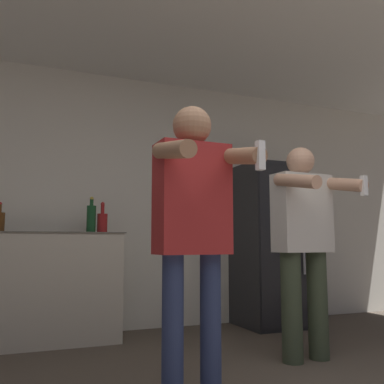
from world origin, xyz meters
The scene contains 8 objects.
wall_back centered at (0.00, 3.04, 1.27)m, with size 7.00×0.06×2.55m.
ceiling_slab centered at (0.00, 1.50, 2.57)m, with size 7.00×3.53×0.05m.
refrigerator centered at (1.29, 2.68, 0.83)m, with size 0.60×0.69×1.67m.
counter centered at (-1.05, 2.73, 0.47)m, with size 1.54×0.58×0.94m.
bottle_green_wine centered at (-0.45, 2.69, 1.04)m, with size 0.09×0.09×0.28m.
bottle_red_label centered at (-0.55, 2.69, 1.07)m, with size 0.08×0.08×0.32m.
person_woman_foreground centered at (-0.29, 0.88, 0.97)m, with size 0.46×0.51×1.58m.
person_man_side centered at (0.82, 1.44, 0.89)m, with size 0.53×0.54×1.57m.
Camera 1 is at (-1.14, -1.21, 0.84)m, focal length 40.00 mm.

